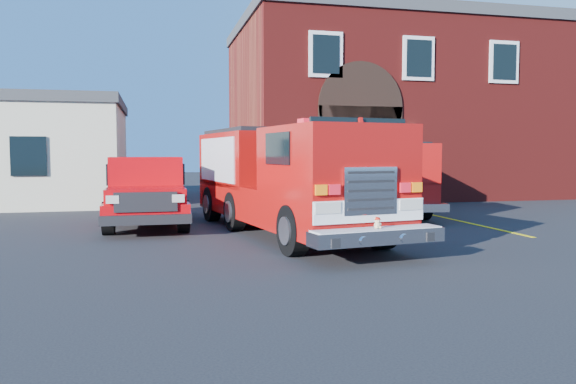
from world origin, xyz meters
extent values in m
plane|color=black|center=(0.00, 0.00, 0.00)|extent=(100.00, 100.00, 0.00)
cube|color=yellow|center=(6.50, 1.00, 0.00)|extent=(0.12, 3.00, 0.01)
cube|color=yellow|center=(6.50, 4.00, 0.00)|extent=(0.12, 3.00, 0.01)
cube|color=yellow|center=(6.50, 7.00, 0.00)|extent=(0.12, 3.00, 0.01)
cube|color=maroon|center=(9.00, 14.00, 4.00)|extent=(15.00, 10.00, 8.00)
cube|color=#393B3D|center=(9.00, 14.00, 8.20)|extent=(15.20, 10.20, 0.50)
cube|color=black|center=(5.50, 8.98, 2.00)|extent=(3.60, 0.12, 4.00)
cylinder|color=black|center=(5.50, 8.98, 4.00)|extent=(3.60, 0.12, 3.60)
cube|color=black|center=(4.00, 8.95, 6.00)|extent=(1.40, 0.10, 1.80)
cube|color=black|center=(8.00, 8.95, 6.00)|extent=(1.40, 0.10, 1.80)
cube|color=black|center=(12.00, 8.95, 6.00)|extent=(1.40, 0.10, 1.80)
cube|color=black|center=(-7.00, 8.97, 2.00)|extent=(1.20, 0.10, 1.40)
cylinder|color=black|center=(0.04, -1.47, 0.53)|extent=(0.50, 1.09, 1.06)
cylinder|color=black|center=(2.13, -1.14, 0.53)|extent=(0.50, 1.09, 1.06)
cube|color=#A90E0B|center=(0.61, 1.73, 0.82)|extent=(3.71, 8.90, 0.86)
cube|color=#A90E0B|center=(0.26, 3.91, 1.92)|extent=(3.03, 4.54, 1.54)
cube|color=#A90E0B|center=(1.04, -1.02, 1.97)|extent=(2.85, 3.41, 1.44)
cube|color=black|center=(1.23, -2.21, 2.35)|extent=(2.10, 0.40, 0.90)
cube|color=red|center=(1.04, -1.02, 2.76)|extent=(1.57, 0.56, 0.13)
cube|color=white|center=(1.28, -2.56, 1.01)|extent=(2.38, 0.43, 0.42)
cube|color=silver|center=(1.28, -2.57, 1.39)|extent=(1.15, 0.24, 0.90)
cube|color=silver|center=(1.32, -2.82, 0.56)|extent=(2.74, 0.94, 0.27)
cube|color=#B7B7BF|center=(-0.93, 3.72, 1.92)|extent=(0.58, 3.42, 1.25)
cube|color=#B7B7BF|center=(1.46, 4.09, 1.92)|extent=(0.58, 3.42, 1.25)
sphere|color=#D3B781|center=(1.32, -2.82, 0.76)|extent=(0.15, 0.15, 0.13)
sphere|color=#D3B781|center=(1.32, -2.83, 0.86)|extent=(0.12, 0.12, 0.10)
sphere|color=#D3B781|center=(1.28, -2.82, 0.89)|extent=(0.05, 0.05, 0.04)
sphere|color=#D3B781|center=(1.36, -2.81, 0.89)|extent=(0.05, 0.05, 0.04)
ellipsoid|color=red|center=(1.32, -2.82, 0.89)|extent=(0.12, 0.12, 0.06)
cylinder|color=red|center=(1.33, -2.83, 0.88)|extent=(0.14, 0.14, 0.01)
cylinder|color=black|center=(-3.86, 2.51, 0.43)|extent=(0.30, 0.86, 0.86)
cylinder|color=black|center=(-1.96, 2.52, 0.43)|extent=(0.30, 0.86, 0.86)
cube|color=#B4050A|center=(-2.92, 4.51, 0.59)|extent=(2.18, 5.95, 0.49)
cube|color=#B4050A|center=(-2.91, 2.41, 1.03)|extent=(1.99, 1.63, 0.38)
cube|color=#B4050A|center=(-2.92, 4.19, 1.46)|extent=(1.99, 1.95, 1.08)
cube|color=#B4050A|center=(-2.92, 6.24, 1.03)|extent=(1.99, 2.27, 0.59)
cube|color=black|center=(-2.91, 1.46, 0.49)|extent=(2.20, 0.16, 0.24)
cylinder|color=black|center=(3.53, 3.92, 0.52)|extent=(0.46, 1.07, 1.04)
cylinder|color=black|center=(5.59, 3.65, 0.52)|extent=(0.46, 1.07, 1.04)
cube|color=#A90E0B|center=(4.91, 6.40, 0.80)|extent=(3.32, 7.77, 0.85)
cube|color=#A90E0B|center=(5.09, 7.80, 1.88)|extent=(2.95, 4.97, 1.41)
cube|color=#A90E0B|center=(4.56, 3.79, 1.79)|extent=(2.63, 2.55, 1.22)
cube|color=#B7B7BF|center=(3.92, 7.95, 1.79)|extent=(0.56, 3.92, 1.60)
cube|color=#B7B7BF|center=(6.27, 7.64, 1.79)|extent=(0.56, 3.92, 1.60)
cube|color=silver|center=(4.38, 2.43, 0.52)|extent=(2.57, 0.75, 0.24)
camera|label=1|loc=(-2.75, -12.53, 2.12)|focal=35.00mm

